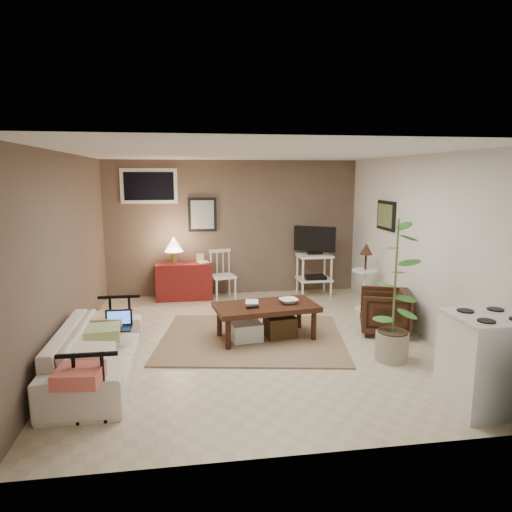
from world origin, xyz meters
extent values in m
plane|color=#C1B293|center=(0.00, 0.00, 0.00)|extent=(5.00, 5.00, 0.00)
cube|color=black|center=(-0.55, 2.48, 1.45)|extent=(0.50, 0.03, 0.60)
cube|color=black|center=(2.23, 1.05, 1.52)|extent=(0.03, 0.60, 0.45)
cube|color=white|center=(-1.45, 2.48, 1.95)|extent=(0.96, 0.03, 0.60)
cube|color=#7D6048|center=(-0.01, 0.07, 0.01)|extent=(2.65, 2.27, 0.02)
cube|color=#381A0F|center=(0.17, 0.04, 0.44)|extent=(1.40, 0.86, 0.07)
cylinder|color=#381A0F|center=(-0.36, -0.29, 0.21)|extent=(0.07, 0.07, 0.42)
cylinder|color=#381A0F|center=(0.77, -0.13, 0.21)|extent=(0.07, 0.07, 0.42)
cylinder|color=#381A0F|center=(-0.43, 0.21, 0.21)|extent=(0.07, 0.07, 0.42)
cylinder|color=#381A0F|center=(0.70, 0.37, 0.21)|extent=(0.07, 0.07, 0.42)
cube|color=black|center=(-0.03, -0.10, 0.49)|extent=(0.17, 0.08, 0.02)
cube|color=#453418|center=(0.36, 0.07, 0.15)|extent=(0.43, 0.38, 0.28)
cube|color=silver|center=(-0.10, 0.00, 0.13)|extent=(0.43, 0.38, 0.24)
imported|color=beige|center=(-1.80, -0.84, 0.38)|extent=(0.56, 1.93, 0.76)
cube|color=black|center=(-1.61, -0.56, 0.44)|extent=(0.30, 0.20, 0.01)
cube|color=black|center=(-1.61, -0.46, 0.54)|extent=(0.30, 0.01, 0.19)
cube|color=blue|center=(-1.61, -0.47, 0.54)|extent=(0.25, 0.00, 0.15)
cube|color=maroon|center=(-0.90, 2.23, 0.32)|extent=(0.96, 0.42, 0.64)
cylinder|color=#AC9342|center=(-1.06, 2.19, 0.74)|extent=(0.11, 0.11, 0.21)
cone|color=beige|center=(-1.06, 2.19, 0.98)|extent=(0.32, 0.32, 0.25)
cube|color=tan|center=(-0.61, 2.26, 0.71)|extent=(0.13, 0.02, 0.16)
cube|color=white|center=(-0.23, 2.12, 0.40)|extent=(0.46, 0.46, 0.04)
cylinder|color=white|center=(-0.35, 1.92, 0.19)|extent=(0.03, 0.03, 0.39)
cylinder|color=white|center=(-0.03, 1.99, 0.19)|extent=(0.03, 0.03, 0.39)
cylinder|color=white|center=(-0.42, 2.24, 0.19)|extent=(0.03, 0.03, 0.39)
cylinder|color=white|center=(-0.10, 2.31, 0.19)|extent=(0.03, 0.03, 0.39)
cube|color=white|center=(-0.26, 2.29, 0.83)|extent=(0.38, 0.12, 0.06)
cube|color=white|center=(1.40, 2.12, 0.73)|extent=(0.59, 0.48, 0.04)
cube|color=white|center=(1.40, 2.12, 0.30)|extent=(0.59, 0.48, 0.03)
cylinder|color=white|center=(1.15, 1.92, 0.37)|extent=(0.04, 0.04, 0.75)
cylinder|color=white|center=(1.66, 1.92, 0.37)|extent=(0.04, 0.04, 0.75)
cylinder|color=white|center=(1.15, 2.33, 0.37)|extent=(0.04, 0.04, 0.75)
cylinder|color=white|center=(1.66, 2.33, 0.37)|extent=(0.04, 0.04, 0.75)
cube|color=black|center=(1.40, 2.12, 0.78)|extent=(0.27, 0.15, 0.03)
cube|color=black|center=(1.40, 2.12, 1.02)|extent=(0.67, 0.43, 0.45)
cube|color=tan|center=(1.40, 2.12, 1.02)|extent=(0.55, 0.34, 0.36)
cube|color=black|center=(1.40, 2.07, 0.32)|extent=(0.37, 0.27, 0.11)
cylinder|color=white|center=(1.97, 1.15, 0.02)|extent=(0.28, 0.28, 0.03)
cylinder|color=white|center=(1.97, 1.15, 0.32)|extent=(0.06, 0.06, 0.60)
cylinder|color=white|center=(1.97, 1.15, 0.63)|extent=(0.40, 0.40, 0.03)
cylinder|color=black|center=(1.97, 1.15, 0.79)|extent=(0.04, 0.04, 0.26)
cone|color=#382017|center=(1.97, 1.15, 0.99)|extent=(0.20, 0.20, 0.18)
imported|color=black|center=(1.82, 0.05, 0.33)|extent=(0.78, 0.80, 0.66)
cylinder|color=#A19480|center=(1.50, -0.86, 0.17)|extent=(0.38, 0.38, 0.34)
cylinder|color=#4C602D|center=(1.50, -0.86, 1.00)|extent=(0.03, 0.03, 1.31)
cube|color=silver|center=(1.87, -2.02, 0.43)|extent=(0.67, 0.62, 0.86)
cube|color=silver|center=(1.87, -2.02, 0.87)|extent=(0.69, 0.64, 0.03)
cylinder|color=black|center=(1.72, -2.18, 0.89)|extent=(0.15, 0.15, 0.01)
cylinder|color=black|center=(1.72, -1.87, 0.89)|extent=(0.15, 0.15, 0.01)
cylinder|color=black|center=(2.02, -1.87, 0.89)|extent=(0.15, 0.15, 0.01)
imported|color=#381A0F|center=(0.48, 0.07, 0.59)|extent=(0.25, 0.10, 0.24)
imported|color=#381A0F|center=(-0.08, 0.17, 0.59)|extent=(0.17, 0.05, 0.23)
imported|color=#381A0F|center=(-0.64, 2.18, 0.75)|extent=(0.18, 0.06, 0.24)
camera|label=1|loc=(-0.82, -5.61, 2.13)|focal=32.00mm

